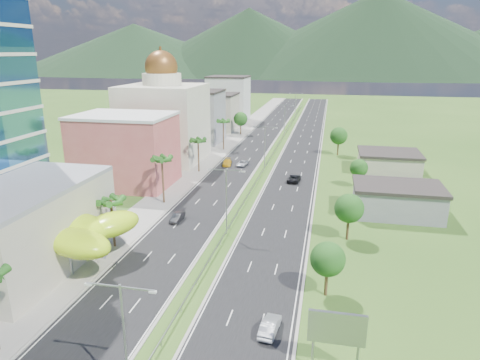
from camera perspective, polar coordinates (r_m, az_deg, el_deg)
The scene contains 35 objects.
ground at distance 61.12m, azimuth -4.03°, elevation -10.95°, with size 500.00×500.00×0.00m, color #2D5119.
road_left at distance 146.51m, azimuth 2.75°, elevation 5.60°, with size 11.00×260.00×0.04m, color black.
road_right at distance 144.94m, azimuth 8.64°, elevation 5.30°, with size 11.00×260.00×0.04m, color black.
sidewalk_left at distance 148.27m, azimuth -0.89°, elevation 5.77°, with size 7.00×260.00×0.12m, color gray.
median_guardrail at distance 127.90m, azimuth 4.78°, elevation 4.18°, with size 0.10×216.06×0.76m.
streetlight_median_a at distance 37.77m, azimuth -15.21°, elevation -18.88°, with size 6.04×0.25×11.00m.
streetlight_median_b at distance 67.35m, azimuth -1.84°, elevation -1.98°, with size 6.04×0.25×11.00m.
streetlight_median_c at distance 105.31m, azimuth 3.33°, elevation 4.89°, with size 6.04×0.25×11.00m.
streetlight_median_d at distance 149.29m, azimuth 5.98°, elevation 8.36°, with size 6.04×0.25×11.00m.
streetlight_median_e at distance 193.74m, azimuth 7.43°, elevation 10.23°, with size 6.04×0.25×11.00m.
lime_canopy at distance 63.93m, azimuth -22.78°, elevation -6.08°, with size 18.00×15.00×7.40m.
pink_shophouse at distance 96.70m, azimuth -15.03°, elevation 3.72°, with size 20.00×15.00×15.00m, color #BC514D.
domed_building at distance 116.59m, azimuth -10.12°, elevation 8.12°, with size 20.00×20.00×28.70m.
midrise_grey at distance 140.02m, azimuth -5.86°, elevation 8.32°, with size 16.00×15.00×16.00m, color gray.
midrise_beige at distance 161.11m, azimuth -3.46°, elevation 8.95°, with size 16.00×15.00×13.00m, color #AAA28C.
midrise_white at distance 182.93m, azimuth -1.55°, elevation 10.69°, with size 16.00×15.00×18.00m, color silver.
billboard at distance 41.58m, azimuth 12.78°, elevation -18.92°, with size 5.20×0.35×6.20m.
shed_near at distance 82.16m, azimuth 20.20°, elevation -2.67°, with size 15.00×10.00×5.00m, color gray.
shed_far at distance 111.07m, azimuth 19.19°, elevation 2.19°, with size 14.00×12.00×4.40m, color #AAA28C.
palm_tree_b at distance 65.64m, azimuth -16.82°, elevation -2.94°, with size 3.60×3.60×8.10m.
palm_tree_c at distance 82.50m, azimuth -10.38°, elevation 2.55°, with size 3.60×3.60×9.60m.
palm_tree_d at distance 103.80m, azimuth -5.61°, elevation 5.11°, with size 3.60×3.60×8.60m.
palm_tree_e at distance 127.33m, azimuth -2.25°, elevation 7.70°, with size 3.60×3.60×9.40m.
leafy_tree_lfar at distance 151.83m, azimuth 0.08°, elevation 8.14°, with size 4.90×4.90×8.05m.
leafy_tree_ra at distance 52.54m, azimuth 11.61°, elevation -10.32°, with size 4.20×4.20×6.90m.
leafy_tree_rb at distance 68.11m, azimuth 14.35°, elevation -3.70°, with size 4.55×4.55×7.47m.
leafy_tree_rc at distance 95.25m, azimuth 15.57°, elevation 1.55°, with size 3.85×3.85×6.33m.
leafy_tree_rd at distance 124.07m, azimuth 13.03°, elevation 5.76°, with size 4.90×4.90×8.05m.
mountain_ridge at distance 504.71m, azimuth 17.42°, elevation 12.82°, with size 860.00×140.00×90.00m, color black, non-canonical shape.
car_dark_left at distance 75.38m, azimuth -8.35°, elevation -4.94°, with size 1.47×4.20×1.39m, color black.
car_silver_mid_left at distance 110.29m, azimuth 0.31°, elevation 2.23°, with size 2.11×4.58×1.27m, color #B0B2B8.
car_yellow_far_left at distance 110.92m, azimuth -1.74°, elevation 2.36°, with size 2.07×5.10×1.48m, color gold.
car_silver_right at distance 47.47m, azimuth 4.01°, elevation -18.84°, with size 1.58×4.53×1.49m, color #AFB1B7.
car_dark_far_right at distance 97.74m, azimuth 7.22°, elevation 0.25°, with size 2.55×5.54×1.54m, color black.
motorcycle at distance 61.92m, azimuth -16.28°, elevation -10.61°, with size 0.55×1.81×1.16m, color black.
Camera 1 is at (15.26, -51.92, 28.41)m, focal length 32.00 mm.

